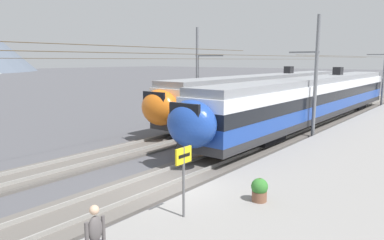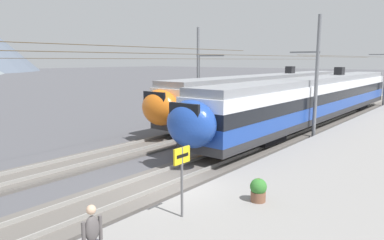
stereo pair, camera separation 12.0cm
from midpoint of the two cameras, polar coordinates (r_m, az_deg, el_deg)
ground_plane at (r=14.50m, az=-3.65°, el=-11.48°), size 400.00×400.00×0.00m
platform_slab at (r=11.86m, az=15.83°, el=-15.85°), size 120.00×8.16×0.37m
track_near at (r=15.19m, az=-6.72°, el=-10.27°), size 120.00×3.00×0.28m
track_far at (r=19.06m, az=-17.78°, el=-6.54°), size 120.00×3.00×0.28m
train_near_platform at (r=30.49m, az=18.96°, el=3.45°), size 33.40×2.86×4.27m
train_far_track at (r=33.92m, az=11.59°, el=4.34°), size 29.86×2.93×4.27m
catenary_mast_mid at (r=25.01m, az=18.74°, el=6.70°), size 40.75×2.06×8.08m
catenary_mast_east at (r=45.52m, az=28.11°, el=7.39°), size 40.75×2.06×8.48m
catenary_mast_far_side at (r=28.73m, az=1.01°, el=7.20°), size 40.75×2.63×7.72m
platform_sign at (r=10.99m, az=-1.68°, el=-7.38°), size 0.70×0.08×2.22m
passenger_walking at (r=8.65m, az=-15.52°, el=-17.50°), size 0.53×0.22×1.69m
potted_plant_platform_edge at (r=12.76m, az=10.43°, el=-10.75°), size 0.58×0.58×0.82m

